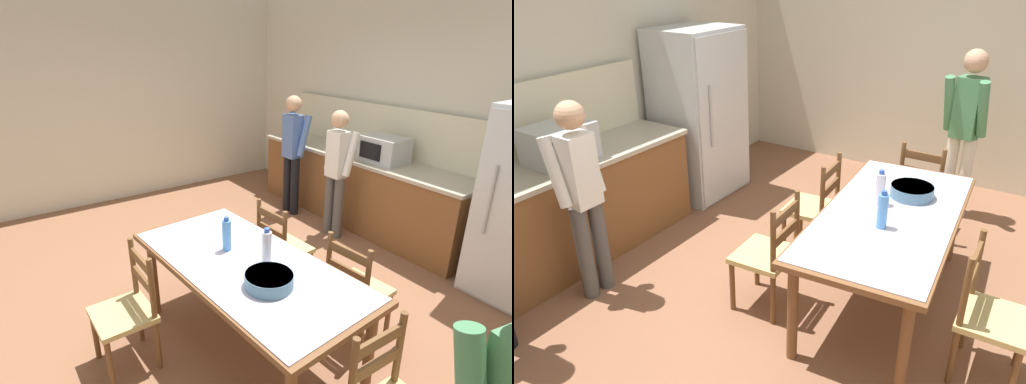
# 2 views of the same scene
# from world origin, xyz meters

# --- Properties ---
(ground_plane) EXTENTS (8.32, 8.32, 0.00)m
(ground_plane) POSITION_xyz_m (0.00, 0.00, 0.00)
(ground_plane) COLOR brown
(wall_back) EXTENTS (6.52, 0.12, 2.90)m
(wall_back) POSITION_xyz_m (0.00, 2.66, 1.45)
(wall_back) COLOR beige
(wall_back) RESTS_ON ground
(wall_left) EXTENTS (0.12, 5.20, 2.90)m
(wall_left) POSITION_xyz_m (-3.26, 0.00, 1.45)
(wall_left) COLOR beige
(wall_left) RESTS_ON ground
(kitchen_counter) EXTENTS (3.12, 0.66, 0.91)m
(kitchen_counter) POSITION_xyz_m (-0.64, 2.23, 0.46)
(kitchen_counter) COLOR brown
(kitchen_counter) RESTS_ON ground
(counter_splashback) EXTENTS (3.08, 0.03, 0.60)m
(counter_splashback) POSITION_xyz_m (-0.64, 2.54, 1.21)
(counter_splashback) COLOR beige
(counter_splashback) RESTS_ON kitchen_counter
(microwave) EXTENTS (0.50, 0.39, 0.30)m
(microwave) POSITION_xyz_m (-0.25, 2.21, 1.06)
(microwave) COLOR #B2B7BC
(microwave) RESTS_ON kitchen_counter
(dining_table) EXTENTS (1.97, 1.06, 0.77)m
(dining_table) POSITION_xyz_m (0.57, -0.26, 0.69)
(dining_table) COLOR brown
(dining_table) RESTS_ON ground
(bottle_near_centre) EXTENTS (0.07, 0.07, 0.27)m
(bottle_near_centre) POSITION_xyz_m (0.34, -0.28, 0.89)
(bottle_near_centre) COLOR #4C8ED6
(bottle_near_centre) RESTS_ON dining_table
(bottle_off_centre) EXTENTS (0.07, 0.07, 0.27)m
(bottle_off_centre) POSITION_xyz_m (0.66, -0.14, 0.89)
(bottle_off_centre) COLOR silver
(bottle_off_centre) RESTS_ON dining_table
(serving_bowl) EXTENTS (0.32, 0.32, 0.09)m
(serving_bowl) POSITION_xyz_m (0.91, -0.30, 0.82)
(serving_bowl) COLOR slate
(serving_bowl) RESTS_ON dining_table
(chair_side_far_left) EXTENTS (0.44, 0.42, 0.91)m
(chair_side_far_left) POSITION_xyz_m (0.09, 0.45, 0.44)
(chair_side_far_left) COLOR brown
(chair_side_far_left) RESTS_ON ground
(chair_side_far_right) EXTENTS (0.45, 0.43, 0.91)m
(chair_side_far_right) POSITION_xyz_m (0.94, 0.52, 0.44)
(chair_side_far_right) COLOR brown
(chair_side_far_right) RESTS_ON ground
(chair_side_near_left) EXTENTS (0.43, 0.41, 0.91)m
(chair_side_near_left) POSITION_xyz_m (0.21, -1.04, 0.44)
(chair_side_near_left) COLOR brown
(chair_side_near_left) RESTS_ON ground
(person_at_sink) EXTENTS (0.40, 0.28, 1.61)m
(person_at_sink) POSITION_xyz_m (-1.33, 1.71, 0.91)
(person_at_sink) COLOR black
(person_at_sink) RESTS_ON ground
(person_at_counter) EXTENTS (0.39, 0.27, 1.54)m
(person_at_counter) POSITION_xyz_m (-0.48, 1.69, 0.86)
(person_at_counter) COLOR #4C4C4C
(person_at_counter) RESTS_ON ground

